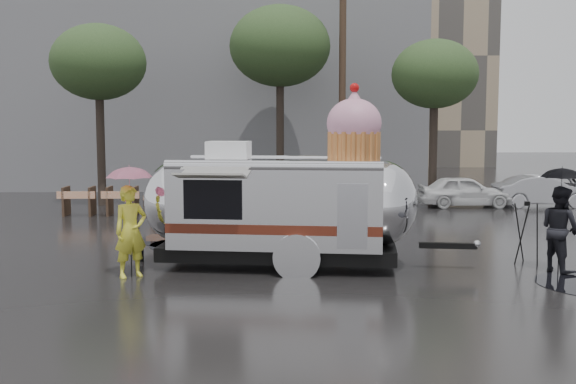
{
  "coord_description": "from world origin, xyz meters",
  "views": [
    {
      "loc": [
        -0.41,
        -13.36,
        3.19
      ],
      "look_at": [
        -0.02,
        1.59,
        1.66
      ],
      "focal_mm": 42.0,
      "sensor_mm": 36.0,
      "label": 1
    }
  ],
  "objects_px": {
    "person_left": "(131,232)",
    "person_right": "(560,229)",
    "airstream_trailer": "(283,201)",
    "tripod": "(526,227)"
  },
  "relations": [
    {
      "from": "person_left",
      "to": "person_right",
      "type": "height_order",
      "value": "person_left"
    },
    {
      "from": "airstream_trailer",
      "to": "person_right",
      "type": "xyz_separation_m",
      "value": [
        5.93,
        -0.8,
        -0.53
      ]
    },
    {
      "from": "person_left",
      "to": "person_right",
      "type": "xyz_separation_m",
      "value": [
        9.11,
        0.3,
        -0.03
      ]
    },
    {
      "from": "airstream_trailer",
      "to": "person_left",
      "type": "height_order",
      "value": "airstream_trailer"
    },
    {
      "from": "person_left",
      "to": "person_right",
      "type": "bearing_deg",
      "value": -33.02
    },
    {
      "from": "airstream_trailer",
      "to": "tripod",
      "type": "relative_size",
      "value": 5.32
    },
    {
      "from": "person_left",
      "to": "tripod",
      "type": "relative_size",
      "value": 1.33
    },
    {
      "from": "person_right",
      "to": "airstream_trailer",
      "type": "bearing_deg",
      "value": 60.91
    },
    {
      "from": "airstream_trailer",
      "to": "tripod",
      "type": "distance_m",
      "value": 5.56
    },
    {
      "from": "airstream_trailer",
      "to": "person_left",
      "type": "xyz_separation_m",
      "value": [
        -3.18,
        -1.1,
        -0.5
      ]
    }
  ]
}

